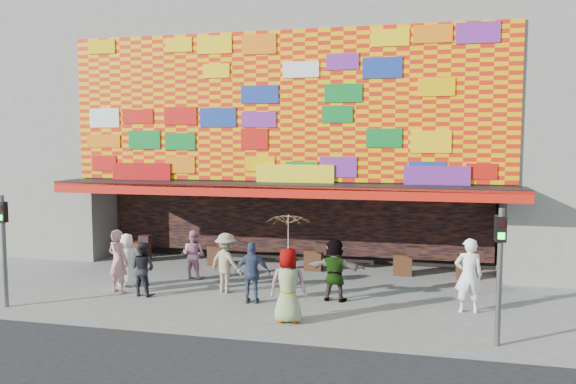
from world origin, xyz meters
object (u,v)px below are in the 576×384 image
signal_right (500,261)px  ped_h (469,275)px  ped_c (143,269)px  parasol (288,234)px  ped_a (127,260)px  ped_e (252,273)px  ped_d (226,263)px  ped_g (288,285)px  signal_left (3,238)px  ped_b (118,261)px  ped_f (335,270)px  ped_i (193,254)px

signal_right → ped_h: bearing=100.4°
ped_c → parasol: 5.02m
ped_a → ped_e: 4.28m
ped_d → ped_g: bearing=160.4°
ped_a → signal_left: bearing=13.1°
ped_d → ped_a: bearing=25.7°
ped_b → parasol: 5.77m
signal_left → ped_g: 7.71m
ped_f → ped_c: bearing=13.1°
ped_g → ped_b: bearing=-20.7°
ped_e → ped_f: 2.29m
ped_a → ped_h: ped_h is taller
signal_right → ped_f: signal_right is taller
ped_i → ped_e: bearing=147.7°
ped_h → parasol: size_ratio=1.01×
signal_right → parasol: size_ratio=1.56×
ped_i → signal_right: bearing=162.7°
ped_d → ped_g: 3.31m
ped_e → ped_h: (5.67, 0.49, 0.13)m
ped_e → ped_h: 5.69m
signal_left → signal_right: bearing=0.0°
ped_b → ped_d: 3.14m
ped_e → ped_g: (1.34, -1.38, 0.08)m
ped_f → parasol: parasol is taller
ped_h → ped_c: bearing=-2.5°
ped_h → signal_right: bearing=94.8°
signal_left → ped_c: 3.71m
signal_right → ped_c: signal_right is taller
ped_b → ped_e: size_ratio=1.11×
ped_a → ped_g: bearing=119.9°
ped_a → ped_d: bearing=143.2°
ped_c → ped_e: (3.28, -0.00, 0.06)m
ped_h → parasol: (-4.33, -1.87, 1.22)m
signal_right → ped_d: size_ratio=1.72×
signal_right → ped_c: size_ratio=1.92×
signal_right → ped_c: 9.62m
ped_h → ped_d: bearing=-9.1°
ped_a → ped_g: 5.96m
ped_e → parasol: parasol is taller
signal_left → ped_e: 6.65m
ped_f → ped_g: ped_g is taller
signal_right → parasol: (-4.77, 0.48, 0.33)m
ped_b → ped_h: 9.78m
ped_e → ped_i: bearing=-49.0°
ped_g → ped_i: ped_g is taller
signal_left → signal_right: 12.40m
ped_a → ped_f: 6.37m
signal_right → ped_b: signal_right is taller
signal_left → ped_i: 5.59m
ped_g → parasol: bearing=174.4°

